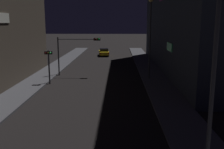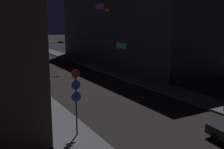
# 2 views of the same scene
# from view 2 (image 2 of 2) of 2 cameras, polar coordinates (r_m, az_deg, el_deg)

# --- Properties ---
(sidewalk_left) EXTENTS (2.97, 69.04, 0.16)m
(sidewalk_left) POSITION_cam_2_polar(r_m,az_deg,el_deg) (36.29, -20.06, -0.82)
(sidewalk_left) COLOR #424247
(sidewalk_left) RESTS_ON ground_plane
(sidewalk_right) EXTENTS (2.97, 69.04, 0.16)m
(sidewalk_right) POSITION_cam_2_polar(r_m,az_deg,el_deg) (40.47, -1.20, 1.03)
(sidewalk_right) COLOR #424247
(sidewalk_right) RESTS_ON ground_plane
(building_facade_right) EXTENTS (10.30, 35.23, 21.14)m
(building_facade_right) POSITION_cam_2_polar(r_m,az_deg,el_deg) (47.68, 3.02, 15.20)
(building_facade_right) COLOR #282D38
(building_facade_right) RESTS_ON ground_plane
(far_car) EXTENTS (2.26, 4.61, 1.42)m
(far_car) POSITION_cam_2_polar(r_m,az_deg,el_deg) (56.92, -17.27, 4.13)
(far_car) COLOR yellow
(far_car) RESTS_ON ground_plane
(traffic_light_overhead) EXTENTS (5.24, 0.41, 4.72)m
(traffic_light_overhead) POSITION_cam_2_polar(r_m,az_deg,el_deg) (37.23, -14.66, 5.12)
(traffic_light_overhead) COLOR #2D2D33
(traffic_light_overhead) RESTS_ON ground_plane
(traffic_light_left_kerb) EXTENTS (0.80, 0.42, 3.59)m
(traffic_light_left_kerb) POSITION_cam_2_polar(r_m,az_deg,el_deg) (32.42, -16.19, 2.56)
(traffic_light_left_kerb) COLOR #2D2D33
(traffic_light_left_kerb) RESTS_ON ground_plane
(sign_pole_left) EXTENTS (0.63, 0.10, 4.22)m
(sign_pole_left) POSITION_cam_2_polar(r_m,az_deg,el_deg) (16.58, -7.72, -4.64)
(sign_pole_left) COLOR #2D2D33
(sign_pole_left) RESTS_ON sidewalk_left
(street_lamp_far_block) EXTENTS (0.49, 0.49, 8.94)m
(street_lamp_far_block) POSITION_cam_2_polar(r_m,az_deg,el_deg) (38.09, -1.00, 9.30)
(street_lamp_far_block) COLOR #2D2D33
(street_lamp_far_block) RESTS_ON sidewalk_right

